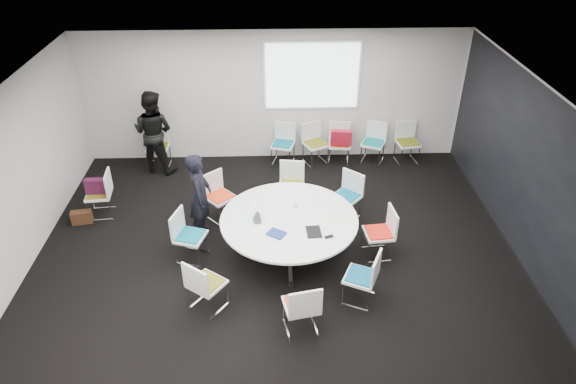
{
  "coord_description": "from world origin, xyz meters",
  "views": [
    {
      "loc": [
        -0.04,
        -6.65,
        5.5
      ],
      "look_at": [
        0.2,
        0.4,
        1.0
      ],
      "focal_mm": 32.0,
      "sensor_mm": 36.0,
      "label": 1
    }
  ],
  "objects_px": {
    "chair_ring_f": "(207,293)",
    "chair_ring_g": "(301,315)",
    "chair_ring_b": "(346,204)",
    "person_back": "(153,132)",
    "chair_ring_c": "(291,194)",
    "chair_back_c": "(339,151)",
    "chair_back_b": "(315,151)",
    "chair_back_e": "(407,150)",
    "chair_back_d": "(373,150)",
    "laptop": "(259,218)",
    "brown_bag": "(82,217)",
    "cup": "(295,205)",
    "chair_ring_d": "(220,205)",
    "chair_ring_h": "(361,286)",
    "conference_table": "(289,228)",
    "chair_ring_e": "(191,245)",
    "chair_person_back": "(159,154)",
    "chair_spare_left": "(101,202)",
    "maroon_bag": "(97,186)",
    "chair_ring_a": "(378,241)",
    "chair_back_a": "(283,152)"
  },
  "relations": [
    {
      "from": "chair_ring_f",
      "to": "chair_ring_g",
      "type": "bearing_deg",
      "value": 16.71
    },
    {
      "from": "chair_ring_b",
      "to": "person_back",
      "type": "relative_size",
      "value": 0.5
    },
    {
      "from": "chair_ring_c",
      "to": "chair_back_c",
      "type": "xyz_separation_m",
      "value": [
        1.11,
        1.69,
        0.0
      ]
    },
    {
      "from": "chair_back_b",
      "to": "chair_back_e",
      "type": "height_order",
      "value": "same"
    },
    {
      "from": "chair_ring_f",
      "to": "chair_back_d",
      "type": "height_order",
      "value": "same"
    },
    {
      "from": "laptop",
      "to": "brown_bag",
      "type": "relative_size",
      "value": 0.87
    },
    {
      "from": "chair_back_d",
      "to": "person_back",
      "type": "relative_size",
      "value": 0.5
    },
    {
      "from": "person_back",
      "to": "cup",
      "type": "distance_m",
      "value": 3.82
    },
    {
      "from": "chair_ring_b",
      "to": "chair_ring_f",
      "type": "relative_size",
      "value": 1.0
    },
    {
      "from": "cup",
      "to": "laptop",
      "type": "bearing_deg",
      "value": -152.74
    },
    {
      "from": "laptop",
      "to": "cup",
      "type": "relative_size",
      "value": 3.47
    },
    {
      "from": "chair_ring_d",
      "to": "laptop",
      "type": "bearing_deg",
      "value": 81.42
    },
    {
      "from": "chair_ring_c",
      "to": "chair_ring_d",
      "type": "height_order",
      "value": "same"
    },
    {
      "from": "chair_ring_b",
      "to": "chair_back_b",
      "type": "bearing_deg",
      "value": -37.64
    },
    {
      "from": "chair_ring_h",
      "to": "cup",
      "type": "relative_size",
      "value": 9.78
    },
    {
      "from": "chair_ring_h",
      "to": "cup",
      "type": "bearing_deg",
      "value": 57.42
    },
    {
      "from": "conference_table",
      "to": "chair_ring_e",
      "type": "distance_m",
      "value": 1.63
    },
    {
      "from": "chair_ring_b",
      "to": "chair_back_e",
      "type": "height_order",
      "value": "same"
    },
    {
      "from": "chair_ring_b",
      "to": "chair_ring_g",
      "type": "relative_size",
      "value": 1.0
    },
    {
      "from": "chair_ring_h",
      "to": "person_back",
      "type": "height_order",
      "value": "person_back"
    },
    {
      "from": "chair_ring_c",
      "to": "chair_ring_h",
      "type": "xyz_separation_m",
      "value": [
        0.93,
        -2.54,
        0.0
      ]
    },
    {
      "from": "chair_ring_f",
      "to": "chair_ring_h",
      "type": "bearing_deg",
      "value": 38.08
    },
    {
      "from": "chair_ring_c",
      "to": "cup",
      "type": "distance_m",
      "value": 1.23
    },
    {
      "from": "chair_back_c",
      "to": "chair_person_back",
      "type": "distance_m",
      "value": 3.88
    },
    {
      "from": "conference_table",
      "to": "cup",
      "type": "bearing_deg",
      "value": 70.84
    },
    {
      "from": "chair_ring_c",
      "to": "chair_spare_left",
      "type": "height_order",
      "value": "same"
    },
    {
      "from": "chair_ring_f",
      "to": "maroon_bag",
      "type": "distance_m",
      "value": 3.31
    },
    {
      "from": "chair_ring_b",
      "to": "chair_ring_d",
      "type": "xyz_separation_m",
      "value": [
        -2.29,
        0.07,
        0.0
      ]
    },
    {
      "from": "chair_ring_e",
      "to": "brown_bag",
      "type": "relative_size",
      "value": 2.44
    },
    {
      "from": "conference_table",
      "to": "chair_back_e",
      "type": "bearing_deg",
      "value": 49.32
    },
    {
      "from": "chair_back_b",
      "to": "chair_back_c",
      "type": "relative_size",
      "value": 1.0
    },
    {
      "from": "chair_ring_a",
      "to": "chair_back_d",
      "type": "relative_size",
      "value": 1.0
    },
    {
      "from": "brown_bag",
      "to": "chair_spare_left",
      "type": "bearing_deg",
      "value": 38.68
    },
    {
      "from": "chair_ring_e",
      "to": "chair_back_e",
      "type": "height_order",
      "value": "same"
    },
    {
      "from": "chair_back_c",
      "to": "chair_back_a",
      "type": "bearing_deg",
      "value": 5.53
    },
    {
      "from": "chair_ring_e",
      "to": "chair_ring_f",
      "type": "bearing_deg",
      "value": 35.6
    },
    {
      "from": "chair_ring_h",
      "to": "brown_bag",
      "type": "bearing_deg",
      "value": 90.76
    },
    {
      "from": "chair_ring_f",
      "to": "brown_bag",
      "type": "relative_size",
      "value": 2.44
    },
    {
      "from": "chair_ring_b",
      "to": "chair_back_a",
      "type": "distance_m",
      "value": 2.36
    },
    {
      "from": "chair_ring_h",
      "to": "cup",
      "type": "height_order",
      "value": "chair_ring_h"
    },
    {
      "from": "chair_ring_g",
      "to": "maroon_bag",
      "type": "distance_m",
      "value": 4.6
    },
    {
      "from": "chair_ring_d",
      "to": "chair_back_b",
      "type": "xyz_separation_m",
      "value": [
        1.89,
        2.02,
        0.0
      ]
    },
    {
      "from": "chair_spare_left",
      "to": "chair_ring_c",
      "type": "bearing_deg",
      "value": -93.06
    },
    {
      "from": "chair_ring_b",
      "to": "laptop",
      "type": "relative_size",
      "value": 2.82
    },
    {
      "from": "chair_spare_left",
      "to": "chair_ring_h",
      "type": "bearing_deg",
      "value": -123.97
    },
    {
      "from": "chair_ring_a",
      "to": "chair_ring_b",
      "type": "height_order",
      "value": "same"
    },
    {
      "from": "chair_ring_b",
      "to": "cup",
      "type": "bearing_deg",
      "value": 78.31
    },
    {
      "from": "chair_ring_e",
      "to": "person_back",
      "type": "xyz_separation_m",
      "value": [
        -1.07,
        2.98,
        0.61
      ]
    },
    {
      "from": "cup",
      "to": "brown_bag",
      "type": "height_order",
      "value": "cup"
    },
    {
      "from": "chair_ring_g",
      "to": "chair_back_d",
      "type": "relative_size",
      "value": 1.0
    }
  ]
}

